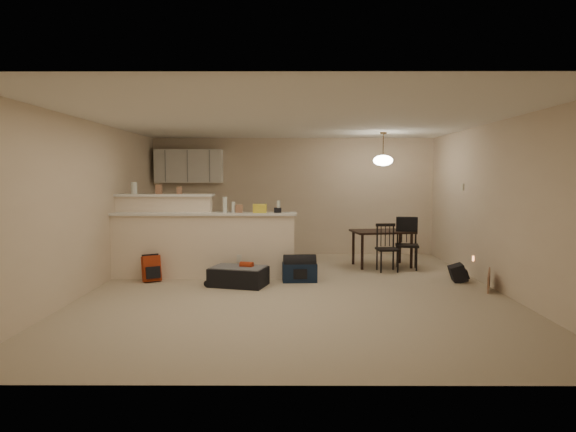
{
  "coord_description": "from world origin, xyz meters",
  "views": [
    {
      "loc": [
        -0.07,
        -7.53,
        1.69
      ],
      "look_at": [
        -0.1,
        0.7,
        1.05
      ],
      "focal_mm": 32.0,
      "sensor_mm": 36.0,
      "label": 1
    }
  ],
  "objects_px": {
    "dining_chair_far": "(407,244)",
    "navy_duffel": "(300,272)",
    "dining_chair_near": "(387,248)",
    "red_backpack": "(151,269)",
    "dining_table": "(382,235)",
    "suitcase": "(239,277)",
    "pendant_lamp": "(383,160)",
    "black_daypack": "(458,273)"
  },
  "relations": [
    {
      "from": "dining_chair_near",
      "to": "red_backpack",
      "type": "relative_size",
      "value": 2.05
    },
    {
      "from": "navy_duffel",
      "to": "black_daypack",
      "type": "xyz_separation_m",
      "value": [
        2.54,
        0.0,
        -0.01
      ]
    },
    {
      "from": "dining_chair_far",
      "to": "navy_duffel",
      "type": "distance_m",
      "value": 2.28
    },
    {
      "from": "red_backpack",
      "to": "navy_duffel",
      "type": "bearing_deg",
      "value": -28.48
    },
    {
      "from": "navy_duffel",
      "to": "dining_chair_far",
      "type": "bearing_deg",
      "value": 25.96
    },
    {
      "from": "dining_table",
      "to": "pendant_lamp",
      "type": "xyz_separation_m",
      "value": [
        0.0,
        0.0,
        1.4
      ]
    },
    {
      "from": "dining_chair_near",
      "to": "navy_duffel",
      "type": "height_order",
      "value": "dining_chair_near"
    },
    {
      "from": "dining_table",
      "to": "black_daypack",
      "type": "bearing_deg",
      "value": -64.41
    },
    {
      "from": "dining_chair_near",
      "to": "dining_table",
      "type": "bearing_deg",
      "value": 85.82
    },
    {
      "from": "pendant_lamp",
      "to": "dining_chair_far",
      "type": "xyz_separation_m",
      "value": [
        0.4,
        -0.3,
        -1.53
      ]
    },
    {
      "from": "navy_duffel",
      "to": "pendant_lamp",
      "type": "bearing_deg",
      "value": 38.49
    },
    {
      "from": "black_daypack",
      "to": "dining_table",
      "type": "bearing_deg",
      "value": 41.89
    },
    {
      "from": "dining_chair_near",
      "to": "red_backpack",
      "type": "height_order",
      "value": "dining_chair_near"
    },
    {
      "from": "suitcase",
      "to": "red_backpack",
      "type": "distance_m",
      "value": 1.47
    },
    {
      "from": "dining_table",
      "to": "black_daypack",
      "type": "xyz_separation_m",
      "value": [
        0.97,
        -1.4,
        -0.46
      ]
    },
    {
      "from": "dining_chair_far",
      "to": "navy_duffel",
      "type": "relative_size",
      "value": 1.69
    },
    {
      "from": "pendant_lamp",
      "to": "dining_chair_far",
      "type": "height_order",
      "value": "pendant_lamp"
    },
    {
      "from": "dining_chair_far",
      "to": "navy_duffel",
      "type": "bearing_deg",
      "value": -141.03
    },
    {
      "from": "dining_table",
      "to": "dining_chair_far",
      "type": "distance_m",
      "value": 0.52
    },
    {
      "from": "pendant_lamp",
      "to": "navy_duffel",
      "type": "bearing_deg",
      "value": -138.2
    },
    {
      "from": "suitcase",
      "to": "black_daypack",
      "type": "xyz_separation_m",
      "value": [
        3.49,
        0.32,
        -0.01
      ]
    },
    {
      "from": "dining_chair_far",
      "to": "suitcase",
      "type": "relative_size",
      "value": 1.1
    },
    {
      "from": "black_daypack",
      "to": "suitcase",
      "type": "bearing_deg",
      "value": 102.44
    },
    {
      "from": "pendant_lamp",
      "to": "dining_chair_near",
      "type": "xyz_separation_m",
      "value": [
        0.01,
        -0.52,
        -1.57
      ]
    },
    {
      "from": "dining_table",
      "to": "suitcase",
      "type": "bearing_deg",
      "value": -154.73
    },
    {
      "from": "dining_table",
      "to": "navy_duffel",
      "type": "distance_m",
      "value": 2.15
    },
    {
      "from": "red_backpack",
      "to": "black_daypack",
      "type": "height_order",
      "value": "red_backpack"
    },
    {
      "from": "navy_duffel",
      "to": "black_daypack",
      "type": "bearing_deg",
      "value": -3.31
    },
    {
      "from": "dining_chair_near",
      "to": "black_daypack",
      "type": "relative_size",
      "value": 2.76
    },
    {
      "from": "pendant_lamp",
      "to": "black_daypack",
      "type": "relative_size",
      "value": 2.03
    },
    {
      "from": "pendant_lamp",
      "to": "red_backpack",
      "type": "height_order",
      "value": "pendant_lamp"
    },
    {
      "from": "dining_table",
      "to": "pendant_lamp",
      "type": "height_order",
      "value": "pendant_lamp"
    },
    {
      "from": "dining_chair_far",
      "to": "suitcase",
      "type": "distance_m",
      "value": 3.27
    },
    {
      "from": "dining_chair_near",
      "to": "black_daypack",
      "type": "bearing_deg",
      "value": -47.44
    },
    {
      "from": "dining_chair_far",
      "to": "suitcase",
      "type": "bearing_deg",
      "value": -144.24
    },
    {
      "from": "pendant_lamp",
      "to": "red_backpack",
      "type": "distance_m",
      "value": 4.56
    },
    {
      "from": "black_daypack",
      "to": "dining_chair_far",
      "type": "bearing_deg",
      "value": 34.39
    },
    {
      "from": "pendant_lamp",
      "to": "suitcase",
      "type": "xyz_separation_m",
      "value": [
        -2.52,
        -1.73,
        -1.85
      ]
    },
    {
      "from": "red_backpack",
      "to": "navy_duffel",
      "type": "height_order",
      "value": "red_backpack"
    },
    {
      "from": "dining_table",
      "to": "dining_chair_near",
      "type": "height_order",
      "value": "dining_chair_near"
    },
    {
      "from": "dining_table",
      "to": "suitcase",
      "type": "relative_size",
      "value": 1.41
    },
    {
      "from": "dining_table",
      "to": "navy_duffel",
      "type": "bearing_deg",
      "value": -147.36
    }
  ]
}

